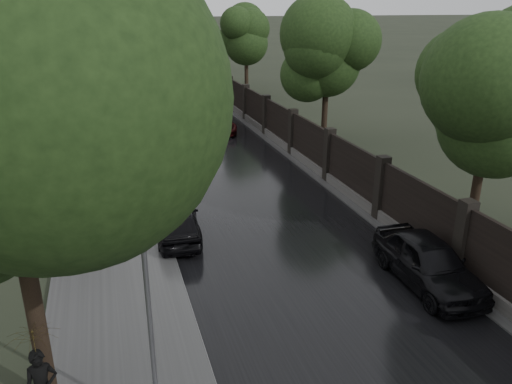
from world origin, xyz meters
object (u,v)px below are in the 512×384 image
tree_left_near (0,119)px  traffic_light (130,107)px  tree_right_b (327,64)px  car_right_far (217,123)px  tree_left_far (64,54)px  tree_right_c (246,43)px  lamp_post (150,324)px  hatchback_left (178,222)px  pedestrian_umbrella (35,349)px  car_right_near (428,262)px  tree_right_a (490,105)px

tree_left_near → traffic_light: size_ratio=2.29×
tree_right_b → car_right_far: (-5.90, 4.76, -4.31)m
tree_left_far → tree_right_c: 18.45m
tree_right_b → tree_right_c: bearing=90.0°
tree_left_near → traffic_light: (3.30, 21.99, -4.02)m
tree_right_c → lamp_post: tree_right_c is taller
hatchback_left → car_right_far: (5.20, 16.16, -0.04)m
tree_left_near → pedestrian_umbrella: tree_left_near is taller
tree_left_far → lamp_post: 28.73m
traffic_light → tree_right_c: bearing=51.8°
car_right_far → tree_right_c: bearing=69.5°
tree_right_c → traffic_light: bearing=-128.2°
tree_left_near → hatchback_left: size_ratio=2.29×
hatchback_left → car_right_near: 8.96m
tree_right_c → hatchback_left: tree_right_c is taller
tree_left_near → tree_right_b: size_ratio=1.31×
lamp_post → tree_right_a: bearing=26.7°
car_right_near → car_right_far: 21.83m
tree_right_a → hatchback_left: tree_right_a is taller
tree_right_a → car_right_far: 20.13m
tree_right_b → lamp_post: tree_right_b is taller
tree_left_near → tree_right_b: bearing=51.5°
tree_left_far → tree_right_b: size_ratio=1.05×
tree_left_near → tree_right_a: bearing=18.3°
tree_left_far → tree_right_b: tree_left_far is taller
hatchback_left → tree_right_c: bearing=-105.5°
traffic_light → car_right_near: 21.49m
tree_left_far → traffic_light: 6.84m
lamp_post → hatchback_left: lamp_post is taller
car_right_near → pedestrian_umbrella: bearing=-164.7°
tree_left_near → tree_right_c: 39.99m
tree_left_far → car_right_far: 11.13m
tree_left_far → traffic_light: bearing=-53.5°
tree_right_b → hatchback_left: size_ratio=1.75×
tree_right_c → lamp_post: size_ratio=1.37×
tree_right_c → traffic_light: (-11.80, -15.01, -2.55)m
tree_left_far → tree_right_c: (15.50, 10.00, -0.29)m
tree_right_a → hatchback_left: size_ratio=1.75×
tree_left_near → hatchback_left: 10.33m
traffic_light → car_right_far: 6.40m
traffic_light → tree_right_a: bearing=-55.2°
tree_right_a → tree_right_b: same height
tree_right_b → car_right_far: bearing=141.1°
tree_right_a → hatchback_left: (-11.10, 2.60, -4.27)m
tree_left_far → tree_right_b: (15.50, -8.00, -0.29)m
tree_left_far → car_right_far: size_ratio=1.61×
tree_left_near → car_right_near: (11.00, 2.00, -5.64)m
car_right_near → pedestrian_umbrella: 11.38m
tree_left_far → tree_right_a: size_ratio=1.05×
hatchback_left → car_right_far: bearing=-102.7°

